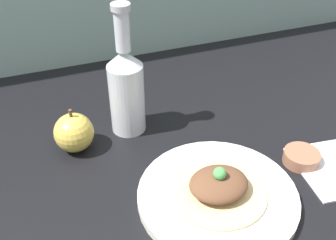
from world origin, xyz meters
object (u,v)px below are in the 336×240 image
(apple, at_px, (74,133))
(dipping_bowl, at_px, (301,157))
(plate, at_px, (217,195))
(plated_food, at_px, (218,186))
(cider_bottle, at_px, (126,87))

(apple, relative_size, dipping_bowl, 1.37)
(plate, xyz_separation_m, apple, (-0.21, 0.23, 0.03))
(plate, relative_size, dipping_bowl, 4.05)
(apple, distance_m, dipping_bowl, 0.45)
(plated_food, bearing_deg, apple, 131.96)
(cider_bottle, height_order, apple, cider_bottle)
(plate, bearing_deg, dipping_bowl, 8.20)
(plate, xyz_separation_m, plated_food, (0.00, 0.00, 0.02))
(cider_bottle, bearing_deg, plate, -71.63)
(plated_food, distance_m, apple, 0.31)
(dipping_bowl, bearing_deg, apple, 153.62)
(plated_food, bearing_deg, cider_bottle, 108.37)
(plated_food, distance_m, cider_bottle, 0.28)
(cider_bottle, height_order, dipping_bowl, cider_bottle)
(plated_food, relative_size, cider_bottle, 0.61)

